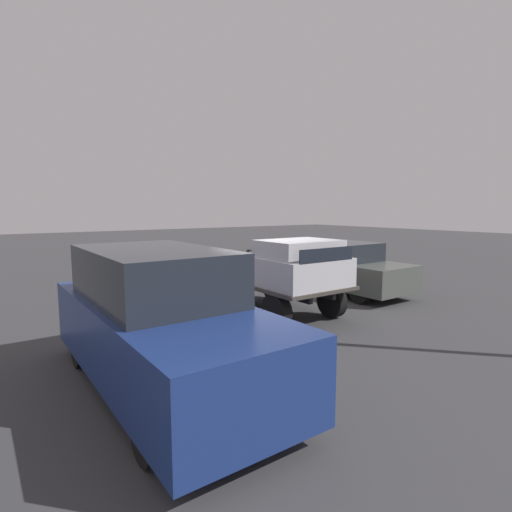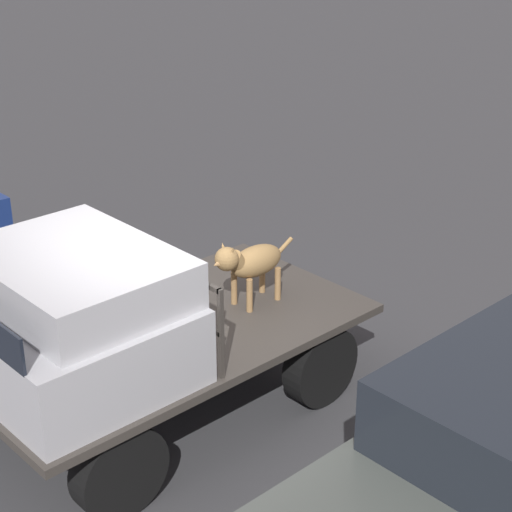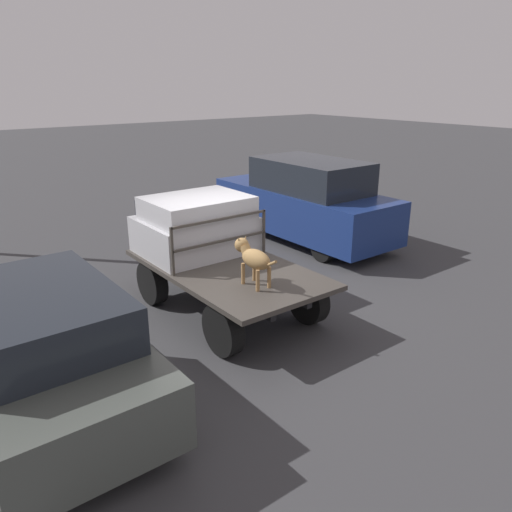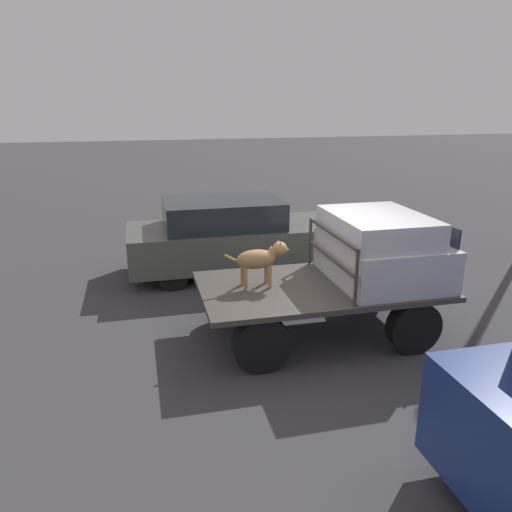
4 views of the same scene
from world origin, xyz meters
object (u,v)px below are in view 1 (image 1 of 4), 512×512
at_px(flatbed_truck, 275,289).
at_px(dog, 258,258).
at_px(parked_pickup_far, 159,321).
at_px(parked_sedan, 341,267).

xyz_separation_m(flatbed_truck, dog, (-0.91, 0.12, 0.69)).
bearing_deg(parked_pickup_far, parked_sedan, 103.87).
height_order(flatbed_truck, parked_sedan, parked_sedan).
bearing_deg(parked_sedan, flatbed_truck, -82.65).
bearing_deg(parked_pickup_far, dog, 118.90).
distance_m(parked_sedan, parked_pickup_far, 7.92).
bearing_deg(parked_sedan, parked_pickup_far, -72.79).
height_order(parked_sedan, parked_pickup_far, parked_pickup_far).
xyz_separation_m(dog, parked_pickup_far, (3.26, -4.11, -0.31)).
relative_size(flatbed_truck, parked_pickup_far, 0.73).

